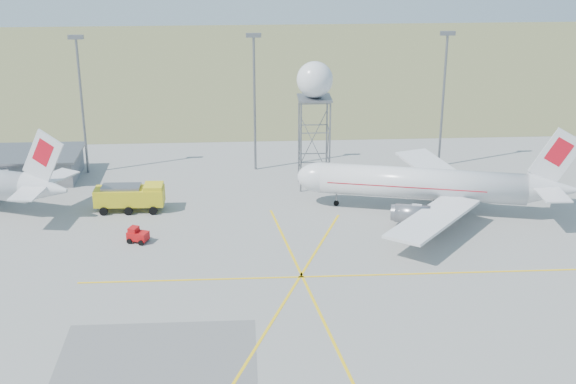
{
  "coord_description": "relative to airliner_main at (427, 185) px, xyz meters",
  "views": [
    {
      "loc": [
        -11.83,
        -48.4,
        40.16
      ],
      "look_at": [
        -6.62,
        40.0,
        6.18
      ],
      "focal_mm": 50.0,
      "sensor_mm": 36.0,
      "label": 1
    }
  ],
  "objects": [
    {
      "name": "grass_strip",
      "position": [
        -11.99,
        92.06,
        -3.75
      ],
      "size": [
        400.0,
        120.0,
        0.03
      ],
      "primitive_type": "cube",
      "color": "#5D6839",
      "rests_on": "ground"
    },
    {
      "name": "building_grey",
      "position": [
        -56.99,
        16.06,
        -1.79
      ],
      "size": [
        19.0,
        10.0,
        3.9
      ],
      "color": "gray",
      "rests_on": "ground"
    },
    {
      "name": "mast_a",
      "position": [
        -46.99,
        18.06,
        8.31
      ],
      "size": [
        2.2,
        0.5,
        20.5
      ],
      "color": "slate",
      "rests_on": "ground"
    },
    {
      "name": "mast_b",
      "position": [
        -21.99,
        18.06,
        8.31
      ],
      "size": [
        2.2,
        0.5,
        20.5
      ],
      "color": "slate",
      "rests_on": "ground"
    },
    {
      "name": "mast_c",
      "position": [
        6.01,
        18.06,
        8.31
      ],
      "size": [
        2.2,
        0.5,
        20.5
      ],
      "color": "slate",
      "rests_on": "ground"
    },
    {
      "name": "airliner_main",
      "position": [
        0.0,
        0.0,
        0.0
      ],
      "size": [
        35.79,
        34.15,
        12.27
      ],
      "rotation": [
        0.0,
        0.0,
        2.91
      ],
      "color": "silver",
      "rests_on": "ground"
    },
    {
      "name": "radar_tower",
      "position": [
        -13.89,
        10.22,
        6.32
      ],
      "size": [
        4.96,
        4.96,
        17.96
      ],
      "color": "slate",
      "rests_on": "ground"
    },
    {
      "name": "fire_truck",
      "position": [
        -38.59,
        2.63,
        -2.03
      ],
      "size": [
        9.09,
        3.79,
        3.61
      ],
      "rotation": [
        0.0,
        0.0,
        -0.02
      ],
      "color": "gold",
      "rests_on": "ground"
    },
    {
      "name": "baggage_tug",
      "position": [
        -36.69,
        -7.51,
        -3.06
      ],
      "size": [
        2.78,
        2.56,
        1.84
      ],
      "rotation": [
        0.0,
        0.0,
        -0.37
      ],
      "color": "#B60D0F",
      "rests_on": "ground"
    }
  ]
}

